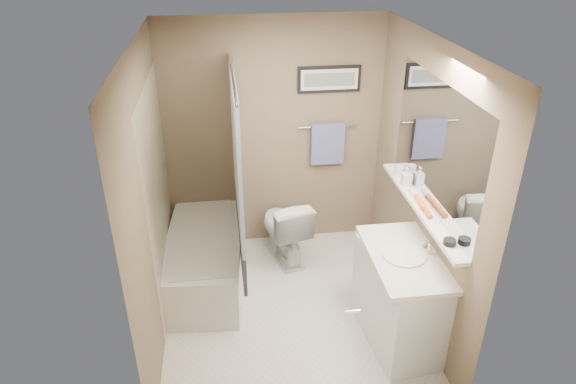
{
  "coord_description": "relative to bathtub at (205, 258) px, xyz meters",
  "views": [
    {
      "loc": [
        -0.5,
        -3.57,
        3.15
      ],
      "look_at": [
        0.0,
        0.15,
        1.15
      ],
      "focal_mm": 32.0,
      "sensor_mm": 36.0,
      "label": 1
    }
  ],
  "objects": [
    {
      "name": "hair_brush_back",
      "position": [
        1.79,
        -0.73,
        0.89
      ],
      "size": [
        0.06,
        0.22,
        0.04
      ],
      "primitive_type": "cylinder",
      "rotation": [
        1.57,
        0.0,
        -0.08
      ],
      "color": "orange",
      "rests_on": "shelf"
    },
    {
      "name": "curtain_lower",
      "position": [
        0.35,
        -0.09,
        0.33
      ],
      "size": [
        0.03,
        1.45,
        0.36
      ],
      "primitive_type": "cube",
      "color": "#272D4A",
      "rests_on": "curtain_rod"
    },
    {
      "name": "faucet_knob",
      "position": [
        1.78,
        -0.92,
        0.62
      ],
      "size": [
        0.05,
        0.05,
        0.05
      ],
      "primitive_type": "sphere",
      "color": "silver",
      "rests_on": "countertop"
    },
    {
      "name": "countertop",
      "position": [
        1.59,
        -1.02,
        0.57
      ],
      "size": [
        0.54,
        0.96,
        0.04
      ],
      "primitive_type": "cube",
      "color": "silver",
      "rests_on": "vanity"
    },
    {
      "name": "curtain_rod",
      "position": [
        0.35,
        -0.09,
        1.8
      ],
      "size": [
        0.02,
        1.55,
        0.02
      ],
      "primitive_type": "cylinder",
      "rotation": [
        1.57,
        0.0,
        0.0
      ],
      "color": "silver",
      "rests_on": "wall_left"
    },
    {
      "name": "towel",
      "position": [
        1.3,
        0.61,
        0.87
      ],
      "size": [
        0.34,
        0.05,
        0.44
      ],
      "primitive_type": "cube",
      "color": "#8A8EC9",
      "rests_on": "towel_bar"
    },
    {
      "name": "faucet_spout",
      "position": [
        1.78,
        -1.02,
        0.64
      ],
      "size": [
        0.02,
        0.02,
        0.1
      ],
      "primitive_type": "cylinder",
      "color": "silver",
      "rests_on": "countertop"
    },
    {
      "name": "curtain_upper",
      "position": [
        0.35,
        -0.09,
        1.15
      ],
      "size": [
        0.03,
        1.45,
        1.28
      ],
      "primitive_type": "cube",
      "color": "white",
      "rests_on": "curtain_rod"
    },
    {
      "name": "ceiling",
      "position": [
        0.75,
        -0.59,
        2.13
      ],
      "size": [
        2.2,
        2.5,
        0.04
      ],
      "primitive_type": "cube",
      "color": "white",
      "rests_on": "wall_back"
    },
    {
      "name": "hair_brush_front",
      "position": [
        1.79,
        -0.86,
        0.89
      ],
      "size": [
        0.05,
        0.22,
        0.04
      ],
      "primitive_type": "cylinder",
      "rotation": [
        1.57,
        0.0,
        -0.06
      ],
      "color": "#CC4E1C",
      "rests_on": "shelf"
    },
    {
      "name": "glass_jar",
      "position": [
        1.79,
        -0.2,
        0.92
      ],
      "size": [
        0.08,
        0.08,
        0.1
      ],
      "primitive_type": "cylinder",
      "color": "silver",
      "rests_on": "shelf"
    },
    {
      "name": "door_handle",
      "position": [
        0.97,
        -1.78,
        0.75
      ],
      "size": [
        0.1,
        0.02,
        0.02
      ],
      "primitive_type": "cylinder",
      "rotation": [
        0.0,
        1.57,
        0.0
      ],
      "color": "silver",
      "rests_on": "door"
    },
    {
      "name": "candle_bowl_near",
      "position": [
        1.79,
        -1.31,
        0.89
      ],
      "size": [
        0.09,
        0.09,
        0.04
      ],
      "primitive_type": "cylinder",
      "color": "black",
      "rests_on": "shelf"
    },
    {
      "name": "sink_basin",
      "position": [
        1.58,
        -1.02,
        0.6
      ],
      "size": [
        0.34,
        0.34,
        0.01
      ],
      "primitive_type": "cylinder",
      "color": "silver",
      "rests_on": "countertop"
    },
    {
      "name": "wall_back",
      "position": [
        0.75,
        0.64,
        0.95
      ],
      "size": [
        2.2,
        0.04,
        2.4
      ],
      "primitive_type": "cube",
      "color": "brown",
      "rests_on": "ground"
    },
    {
      "name": "art_image",
      "position": [
        1.3,
        0.63,
        1.53
      ],
      "size": [
        0.5,
        0.0,
        0.13
      ],
      "primitive_type": "cube",
      "color": "#595959",
      "rests_on": "art_mat"
    },
    {
      "name": "ground",
      "position": [
        0.75,
        -0.59,
        -0.25
      ],
      "size": [
        2.5,
        2.5,
        0.0
      ],
      "primitive_type": "plane",
      "color": "silver",
      "rests_on": "ground"
    },
    {
      "name": "art_mat",
      "position": [
        1.3,
        0.63,
        1.53
      ],
      "size": [
        0.56,
        0.0,
        0.2
      ],
      "primitive_type": "cube",
      "color": "white",
      "rests_on": "art_frame"
    },
    {
      "name": "wall_front",
      "position": [
        0.75,
        -1.82,
        0.95
      ],
      "size": [
        2.2,
        0.04,
        2.4
      ],
      "primitive_type": "cube",
      "color": "brown",
      "rests_on": "ground"
    },
    {
      "name": "door",
      "position": [
        1.3,
        -1.83,
        0.75
      ],
      "size": [
        0.8,
        0.02,
        2.0
      ],
      "primitive_type": "cube",
      "color": "silver",
      "rests_on": "wall_front"
    },
    {
      "name": "bathtub",
      "position": [
        0.0,
        0.0,
        0.0
      ],
      "size": [
        0.82,
        1.55,
        0.5
      ],
      "primitive_type": "cube",
      "rotation": [
        0.0,
        0.0,
        -0.08
      ],
      "color": "silver",
      "rests_on": "ground"
    },
    {
      "name": "pink_comb",
      "position": [
        1.79,
        -0.55,
        0.87
      ],
      "size": [
        0.05,
        0.16,
        0.01
      ],
      "primitive_type": "cube",
      "rotation": [
        0.0,
        0.0,
        0.12
      ],
      "color": "#CE7E99",
      "rests_on": "shelf"
    },
    {
      "name": "towel_bar",
      "position": [
        1.3,
        0.63,
        1.05
      ],
      "size": [
        0.6,
        0.02,
        0.02
      ],
      "primitive_type": "cylinder",
      "rotation": [
        0.0,
        1.57,
        0.0
      ],
      "color": "silver",
      "rests_on": "wall_back"
    },
    {
      "name": "tile_surround",
      "position": [
        -0.34,
        -0.09,
        0.75
      ],
      "size": [
        0.02,
        1.55,
        2.0
      ],
      "primitive_type": "cube",
      "color": "#B9AC8C",
      "rests_on": "wall_left"
    },
    {
      "name": "shelf",
      "position": [
        1.79,
        -0.74,
        0.85
      ],
      "size": [
        0.12,
        1.6,
        0.03
      ],
      "primitive_type": "cube",
      "color": "silver",
      "rests_on": "wall_right"
    },
    {
      "name": "mirror",
      "position": [
        1.84,
        -0.74,
        1.37
      ],
      "size": [
        0.02,
        1.6,
        1.0
      ],
      "primitive_type": "cube",
      "color": "silver",
      "rests_on": "wall_right"
    },
    {
      "name": "wall_left",
      "position": [
        -0.33,
        -0.59,
        0.95
      ],
      "size": [
        0.04,
        2.5,
        2.4
      ],
      "primitive_type": "cube",
      "color": "brown",
      "rests_on": "ground"
    },
    {
      "name": "vanity",
      "position": [
        1.6,
        -1.02,
        0.15
      ],
      "size": [
        0.59,
        0.95,
        0.8
      ],
      "primitive_type": "cube",
      "rotation": [
        0.0,
        0.0,
        0.1
      ],
      "color": "silver",
      "rests_on": "ground"
    },
    {
      "name": "art_frame",
      "position": [
        1.3,
        0.65,
        1.53
      ],
      "size": [
        0.62,
        0.02,
        0.26
      ],
      "primitive_type": "cube",
      "color": "black",
      "rests_on": "wall_back"
    },
    {
      "name": "toilet",
      "position": [
        0.8,
        0.27,
        0.11
      ],
      "size": [
        0.56,
        0.78,
        0.72
      ],
      "primitive_type": "imported",
      "rotation": [
        0.0,
        0.0,
        3.39
      ],
      "color": "white",
      "rests_on": "ground"
    },
    {
      "name": "tub_rim",
      "position": [
        -0.0,
        0.0,
        0.25
      ],
      "size": [
        0.56,
        1.36,
        0.02
      ],
      "primitive_type": "cube",
      "color": "beige",
      "rests_on": "bathtub"
    },
    {
      "name": "soap_bottle",
      "position": [
        1.79,
        -0.38,
        0.95
      ],
      "size": [
        0.08,
        0.08,
        0.17
      ],
      "primitive_type": "imported",
      "rotation": [
        0.0,
        0.0,
        -0.02
      ],
      "color": "#999999",
      "rests_on": "shelf"
    },
    {
      "name": "wall_right",
      "position": [
        1.83,
        -0.59,
        0.95
      ],
      "size": [
        0.04,
        2.5,
        2.4
      ],
      "primitive_type": "cube",
      "color": "brown",
      "rests_on": "ground"
    }
  ]
}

